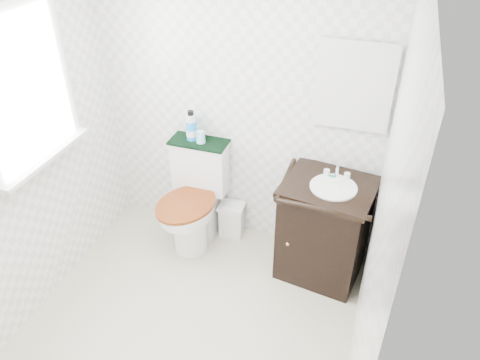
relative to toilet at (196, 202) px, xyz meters
The scene contains 13 objects.
floor 1.08m from the toilet, 72.72° to the right, with size 2.40×2.40×0.00m, color beige.
wall_back 0.91m from the toilet, 38.17° to the left, with size 2.40×2.40×0.00m, color white.
wall_left 1.50m from the toilet, 129.68° to the right, with size 2.40×2.40×0.00m, color white.
wall_right 1.89m from the toilet, 34.56° to the right, with size 2.40×2.40×0.00m, color white.
window 1.57m from the toilet, 137.15° to the right, with size 0.02×0.70×0.90m, color white.
mirror 1.56m from the toilet, 10.70° to the left, with size 0.50×0.02×0.60m, color silver.
toilet is the anchor object (origin of this frame).
vanity 1.07m from the toilet, ahead, with size 0.70×0.62×0.92m.
trash_bin 0.37m from the toilet, 27.27° to the left, with size 0.23×0.19×0.31m.
towel 0.51m from the toilet, 90.00° to the left, with size 0.46×0.22×0.02m, color black.
mouthwash_bottle 0.63m from the toilet, 113.44° to the left, with size 0.08×0.08×0.24m.
cup 0.56m from the toilet, 77.62° to the left, with size 0.07×0.07×0.09m, color #8BC6E3.
soap_bar 1.16m from the toilet, ahead, with size 0.07×0.05×0.02m, color #197874.
Camera 1 is at (1.02, -1.84, 2.68)m, focal length 35.00 mm.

